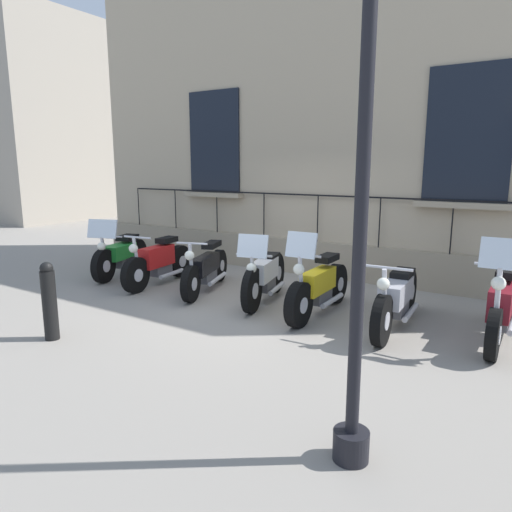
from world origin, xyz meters
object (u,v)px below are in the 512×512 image
object	(u,v)px
motorcycle_silver	(397,299)
bollard	(49,301)
motorcycle_maroon	(501,308)
motorcycle_green	(121,255)
motorcycle_black	(206,269)
lamppost	(364,138)
motorcycle_red	(159,263)
motorcycle_white	(265,276)
motorcycle_yellow	(319,288)

from	to	relation	value
motorcycle_silver	bollard	bearing A→B (deg)	-52.14
motorcycle_maroon	motorcycle_silver	bearing A→B (deg)	-81.09
motorcycle_green	motorcycle_maroon	size ratio (longest dim) A/B	0.90
motorcycle_black	motorcycle_silver	world-z (taller)	motorcycle_silver
motorcycle_black	motorcycle_silver	xyz separation A→B (m)	(0.11, 3.45, 0.01)
motorcycle_maroon	motorcycle_black	bearing A→B (deg)	-88.88
lamppost	motorcycle_red	bearing A→B (deg)	-121.95
motorcycle_red	motorcycle_white	size ratio (longest dim) A/B	1.04
lamppost	bollard	distance (m)	4.65
motorcycle_red	motorcycle_yellow	world-z (taller)	motorcycle_yellow
motorcycle_red	motorcycle_white	world-z (taller)	motorcycle_white
motorcycle_maroon	bollard	distance (m)	5.81
motorcycle_black	motorcycle_yellow	xyz separation A→B (m)	(0.15, 2.29, 0.02)
motorcycle_red	bollard	distance (m)	2.96
motorcycle_black	bollard	distance (m)	2.97
motorcycle_yellow	bollard	world-z (taller)	motorcycle_yellow
motorcycle_black	motorcycle_white	size ratio (longest dim) A/B	1.05
motorcycle_red	motorcycle_yellow	distance (m)	3.34
motorcycle_green	motorcycle_white	xyz separation A→B (m)	(0.03, 3.48, 0.02)
motorcycle_green	motorcycle_red	world-z (taller)	motorcycle_green
lamppost	bollard	xyz separation A→B (m)	(-0.32, -4.23, -1.90)
motorcycle_yellow	motorcycle_maroon	world-z (taller)	motorcycle_maroon
motorcycle_green	motorcycle_yellow	xyz separation A→B (m)	(0.14, 4.50, -0.00)
motorcycle_red	motorcycle_silver	size ratio (longest dim) A/B	0.91
motorcycle_green	motorcycle_white	bearing A→B (deg)	89.49
motorcycle_white	motorcycle_silver	bearing A→B (deg)	88.17
motorcycle_maroon	bollard	size ratio (longest dim) A/B	2.03
motorcycle_red	bollard	xyz separation A→B (m)	(2.84, 0.83, 0.10)
lamppost	motorcycle_yellow	bearing A→B (deg)	-151.08
motorcycle_black	motorcycle_silver	distance (m)	3.45
motorcycle_yellow	motorcycle_silver	xyz separation A→B (m)	(-0.04, 1.17, -0.01)
motorcycle_white	motorcycle_maroon	bearing A→B (deg)	92.14
motorcycle_red	motorcycle_silver	bearing A→B (deg)	90.13
motorcycle_green	bollard	xyz separation A→B (m)	(2.95, 2.00, 0.10)
motorcycle_silver	bollard	size ratio (longest dim) A/B	2.14
motorcycle_silver	motorcycle_red	bearing A→B (deg)	-89.87
motorcycle_silver	motorcycle_white	bearing A→B (deg)	-91.83
motorcycle_silver	bollard	xyz separation A→B (m)	(2.85, -3.67, 0.11)
motorcycle_silver	motorcycle_maroon	world-z (taller)	motorcycle_maroon
motorcycle_black	motorcycle_white	bearing A→B (deg)	88.29
lamppost	motorcycle_silver	bearing A→B (deg)	-169.91
motorcycle_green	bollard	world-z (taller)	motorcycle_green
motorcycle_white	motorcycle_red	bearing A→B (deg)	-88.01
motorcycle_green	bollard	size ratio (longest dim) A/B	1.84
motorcycle_black	motorcycle_white	distance (m)	1.26
motorcycle_red	motorcycle_white	bearing A→B (deg)	91.99
motorcycle_green	lamppost	world-z (taller)	lamppost
motorcycle_red	motorcycle_maroon	distance (m)	5.78
motorcycle_white	bollard	xyz separation A→B (m)	(2.92, -1.48, 0.08)
motorcycle_black	motorcycle_red	bearing A→B (deg)	-83.61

